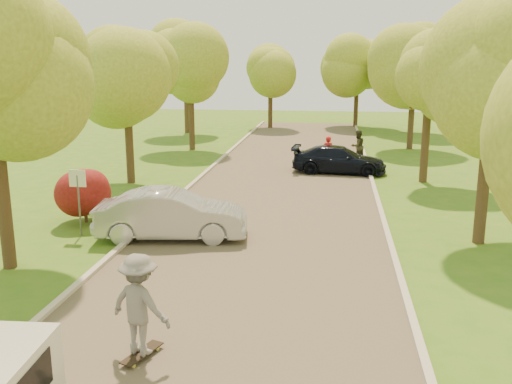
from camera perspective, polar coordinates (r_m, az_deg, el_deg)
The scene contains 21 objects.
ground at distance 14.11m, azimuth -1.94°, elevation -10.23°, with size 100.00×100.00×0.00m, color #356818.
road at distance 21.61m, azimuth 1.63°, elevation -1.81°, with size 8.00×60.00×0.01m, color #4C4438.
curb_left at distance 22.38m, azimuth -8.74°, elevation -1.29°, with size 0.18×60.00×0.12m, color #B2AD9E.
curb_right at distance 21.56m, azimuth 12.40°, elevation -2.01°, with size 0.18×60.00×0.12m, color #B2AD9E.
street_sign at distance 19.01m, azimuth -17.37°, elevation 0.32°, with size 0.55×0.06×2.17m.
red_shrub at distance 20.64m, azimuth -16.80°, elevation 0.03°, with size 1.70×1.70×1.95m.
tree_l_midb at distance 26.36m, azimuth -12.47°, elevation 10.70°, with size 4.30×4.20×6.62m.
tree_l_far at distance 35.80m, azimuth -6.27°, elevation 12.94°, with size 4.92×4.80×7.79m.
tree_r_mida at distance 18.39m, azimuth 23.47°, elevation 11.94°, with size 5.13×5.00×7.95m.
tree_r_midb at distance 27.11m, azimuth 17.42°, elevation 11.10°, with size 4.51×4.40×7.01m.
tree_r_far at distance 37.09m, azimuth 15.99°, elevation 13.09°, with size 5.33×5.20×8.34m.
tree_bg_a at distance 44.14m, azimuth -6.80°, elevation 12.77°, with size 5.12×5.00×7.72m.
tree_bg_b at distance 45.15m, azimuth 15.83°, elevation 12.67°, with size 5.12×5.00×7.95m.
tree_bg_c at distance 47.02m, azimuth 1.73°, elevation 12.52°, with size 4.92×4.80×7.33m.
tree_bg_d at distance 48.79m, azimuth 10.41°, elevation 12.69°, with size 5.12×5.00×7.72m.
silver_sedan at distance 18.24m, azimuth -8.44°, elevation -2.26°, with size 1.66×4.76×1.57m, color #AAA9AE.
dark_sedan at distance 28.78m, azimuth 8.30°, elevation 3.22°, with size 1.89×4.66×1.35m, color black.
longboard at distance 11.55m, azimuth -11.32°, elevation -15.53°, with size 0.61×1.05×0.12m.
skateboarder at distance 11.10m, azimuth -11.56°, elevation -10.96°, with size 1.28×0.73×1.98m, color slate.
person_striped at distance 29.92m, azimuth 7.21°, elevation 3.97°, with size 0.62×0.40×1.69m, color red.
person_olive at distance 32.02m, azimuth 10.14°, elevation 4.54°, with size 0.86×0.67×1.76m, color #2B2D1B.
Camera 1 is at (2.22, -12.75, 5.62)m, focal length 40.00 mm.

